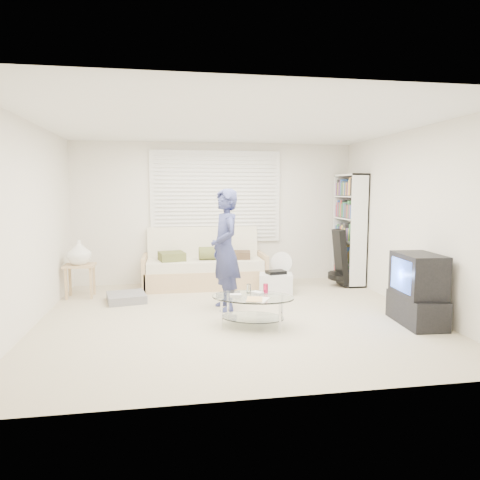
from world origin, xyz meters
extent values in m
plane|color=beige|center=(0.00, 0.00, 0.00)|extent=(5.00, 5.00, 0.00)
cube|color=silver|center=(0.00, 2.25, 1.25)|extent=(5.00, 0.02, 2.50)
cube|color=silver|center=(0.00, -2.25, 1.25)|extent=(5.00, 0.02, 2.50)
cube|color=silver|center=(-2.50, 0.00, 1.25)|extent=(0.02, 4.50, 2.50)
cube|color=silver|center=(2.50, 0.00, 1.25)|extent=(0.02, 4.50, 2.50)
cube|color=white|center=(0.00, 0.00, 2.50)|extent=(5.00, 4.50, 0.02)
cube|color=white|center=(0.00, 2.22, 1.55)|extent=(2.32, 0.06, 1.62)
cube|color=black|center=(0.00, 2.21, 1.55)|extent=(2.20, 0.01, 1.50)
cube|color=silver|center=(0.00, 2.18, 1.55)|extent=(2.16, 0.04, 1.50)
cube|color=silver|center=(0.00, 2.20, 1.55)|extent=(2.32, 0.08, 1.62)
cube|color=tan|center=(-0.25, 1.83, 0.16)|extent=(2.03, 0.81, 0.32)
cube|color=beige|center=(-0.25, 1.81, 0.41)|extent=(1.95, 0.75, 0.16)
cube|color=beige|center=(-0.25, 2.15, 0.71)|extent=(1.95, 0.23, 0.62)
cube|color=tan|center=(-1.26, 1.83, 0.28)|extent=(0.06, 0.81, 0.57)
cube|color=tan|center=(0.77, 1.83, 0.28)|extent=(0.06, 0.81, 0.57)
cube|color=brown|center=(-0.80, 1.78, 0.56)|extent=(0.48, 0.48, 0.14)
cylinder|color=brown|center=(-0.09, 1.75, 0.60)|extent=(0.51, 0.22, 0.22)
cube|color=#453422|center=(0.36, 1.81, 0.55)|extent=(0.42, 0.42, 0.12)
cube|color=slate|center=(-1.49, 1.03, 0.06)|extent=(0.65, 0.65, 0.12)
cube|color=tan|center=(-2.22, 1.43, 0.50)|extent=(0.46, 0.36, 0.04)
cube|color=tan|center=(-2.40, 1.29, 0.25)|extent=(0.04, 0.04, 0.49)
cube|color=tan|center=(-2.04, 1.29, 0.25)|extent=(0.04, 0.04, 0.49)
cube|color=tan|center=(-2.40, 1.56, 0.25)|extent=(0.04, 0.04, 0.49)
cube|color=tan|center=(-2.04, 1.56, 0.25)|extent=(0.04, 0.04, 0.49)
imported|color=white|center=(-2.22, 1.43, 0.71)|extent=(0.37, 0.37, 0.38)
cube|color=white|center=(2.33, 1.71, 0.97)|extent=(0.31, 0.82, 1.94)
cube|color=black|center=(2.08, 1.50, 0.51)|extent=(0.22, 0.35, 0.98)
cylinder|color=black|center=(2.05, 1.50, 0.18)|extent=(0.35, 0.36, 0.13)
cylinder|color=white|center=(1.04, 1.60, 0.01)|extent=(0.25, 0.25, 0.03)
cylinder|color=white|center=(1.04, 1.60, 0.17)|extent=(0.03, 0.03, 0.32)
cylinder|color=white|center=(1.04, 1.60, 0.43)|extent=(0.38, 0.26, 0.37)
cylinder|color=white|center=(1.04, 1.60, 0.43)|extent=(0.11, 0.09, 0.10)
cube|color=white|center=(0.86, 1.20, 0.16)|extent=(0.60, 0.48, 0.32)
cube|color=black|center=(0.86, 1.20, 0.34)|extent=(0.33, 0.27, 0.05)
cube|color=black|center=(2.20, -0.66, 0.18)|extent=(0.48, 0.84, 0.36)
cube|color=black|center=(2.20, -0.66, 0.62)|extent=(0.49, 0.71, 0.52)
cube|color=#517DEF|center=(1.98, -0.65, 0.62)|extent=(0.05, 0.52, 0.40)
ellipsoid|color=silver|center=(0.16, -0.42, 0.37)|extent=(1.16, 0.93, 0.02)
ellipsoid|color=silver|center=(0.16, -0.42, 0.11)|extent=(0.89, 0.71, 0.01)
cylinder|color=silver|center=(-0.23, -0.50, 0.17)|extent=(0.03, 0.03, 0.35)
cylinder|color=silver|center=(0.43, -0.73, 0.17)|extent=(0.03, 0.03, 0.35)
cylinder|color=silver|center=(-0.10, -0.12, 0.17)|extent=(0.03, 0.03, 0.35)
cylinder|color=silver|center=(0.56, -0.34, 0.17)|extent=(0.03, 0.03, 0.35)
cube|color=white|center=(-0.05, -0.43, 0.39)|extent=(0.14, 0.10, 0.04)
cube|color=white|center=(0.23, -0.35, 0.39)|extent=(0.16, 0.16, 0.04)
cylinder|color=silver|center=(0.15, -0.24, 0.43)|extent=(0.06, 0.06, 0.11)
cylinder|color=#DC2058|center=(0.35, -0.29, 0.44)|extent=(0.06, 0.06, 0.12)
cube|color=black|center=(-0.06, -0.23, 0.39)|extent=(0.07, 0.16, 0.02)
cube|color=white|center=(0.20, -0.61, 0.38)|extent=(0.31, 0.34, 0.01)
cube|color=tan|center=(0.15, -0.61, 0.39)|extent=(0.24, 0.28, 0.01)
imported|color=navy|center=(-0.07, 0.40, 0.84)|extent=(0.51, 0.68, 1.68)
camera|label=1|loc=(-0.81, -5.43, 1.66)|focal=32.00mm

